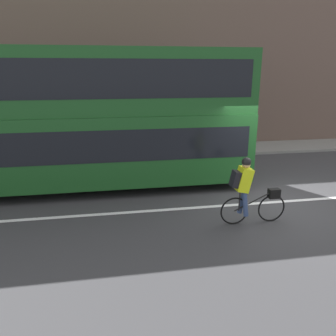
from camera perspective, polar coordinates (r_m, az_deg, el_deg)
name	(u,v)px	position (r m, az deg, el deg)	size (l,w,h in m)	color
ground_plane	(274,201)	(9.44, 18.00, -5.53)	(80.00, 80.00, 0.00)	#38383A
road_center_line	(275,202)	(9.39, 18.17, -5.64)	(50.00, 0.14, 0.01)	silver
sidewalk_curb	(211,149)	(14.68, 7.42, 3.22)	(60.00, 2.06, 0.11)	gray
building_facade	(206,75)	(15.41, 6.56, 15.85)	(60.00, 0.30, 6.48)	brown
bus	(45,115)	(10.04, -20.69, 8.63)	(11.76, 2.57, 4.01)	black
cyclist_on_bike	(248,189)	(7.64, 13.71, -3.50)	(1.58, 0.32, 1.60)	black
street_sign_post	(250,119)	(14.92, 14.01, 8.23)	(0.36, 0.09, 2.24)	#59595B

